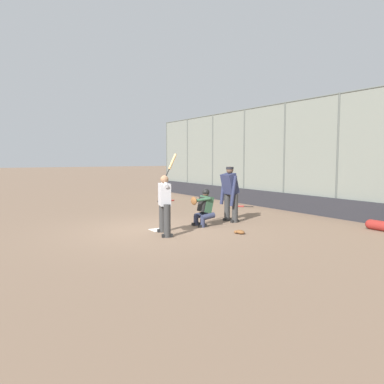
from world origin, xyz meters
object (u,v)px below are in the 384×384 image
(catcher_behind_plate, at_px, (204,207))
(spare_bat_by_padding, at_px, (168,201))
(spare_bat_third_base_side, at_px, (195,201))
(fielding_glove_on_dirt, at_px, (240,232))
(umpire_home, at_px, (230,192))
(batter_at_plate, at_px, (165,202))
(spare_bat_near_backstop, at_px, (239,206))

(catcher_behind_plate, xyz_separation_m, spare_bat_by_padding, (6.24, -2.16, -0.55))
(catcher_behind_plate, distance_m, spare_bat_third_base_side, 6.21)
(catcher_behind_plate, height_order, spare_bat_by_padding, catcher_behind_plate)
(spare_bat_by_padding, distance_m, fielding_glove_on_dirt, 8.02)
(catcher_behind_plate, xyz_separation_m, umpire_home, (0.18, -1.13, 0.37))
(catcher_behind_plate, bearing_deg, spare_bat_by_padding, -16.87)
(umpire_home, relative_size, fielding_glove_on_dirt, 6.01)
(fielding_glove_on_dirt, bearing_deg, batter_at_plate, 60.12)
(batter_at_plate, bearing_deg, fielding_glove_on_dirt, -102.37)
(fielding_glove_on_dirt, bearing_deg, umpire_home, -29.99)
(catcher_behind_plate, relative_size, spare_bat_near_backstop, 1.61)
(batter_at_plate, xyz_separation_m, fielding_glove_on_dirt, (-1.00, -1.74, -0.81))
(umpire_home, distance_m, fielding_glove_on_dirt, 2.16)
(umpire_home, relative_size, spare_bat_by_padding, 2.00)
(spare_bat_by_padding, height_order, fielding_glove_on_dirt, fielding_glove_on_dirt)
(batter_at_plate, bearing_deg, catcher_behind_plate, -54.50)
(fielding_glove_on_dirt, bearing_deg, spare_bat_by_padding, -14.49)
(spare_bat_near_backstop, bearing_deg, catcher_behind_plate, 85.12)
(spare_bat_by_padding, bearing_deg, spare_bat_near_backstop, -64.71)
(umpire_home, xyz_separation_m, spare_bat_third_base_side, (5.16, -1.98, -0.92))
(spare_bat_near_backstop, bearing_deg, batter_at_plate, 80.03)
(batter_at_plate, height_order, spare_bat_by_padding, batter_at_plate)
(catcher_behind_plate, distance_m, spare_bat_by_padding, 6.63)
(spare_bat_by_padding, bearing_deg, spare_bat_third_base_side, -42.29)
(spare_bat_third_base_side, bearing_deg, spare_bat_near_backstop, 40.34)
(spare_bat_near_backstop, height_order, spare_bat_third_base_side, same)
(batter_at_plate, bearing_deg, spare_bat_near_backstop, -40.19)
(catcher_behind_plate, bearing_deg, spare_bat_near_backstop, -50.39)
(fielding_glove_on_dirt, bearing_deg, spare_bat_near_backstop, -39.22)
(umpire_home, relative_size, spare_bat_third_base_side, 2.33)
(spare_bat_near_backstop, bearing_deg, umpire_home, 93.62)
(spare_bat_near_backstop, bearing_deg, spare_bat_third_base_side, -29.10)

